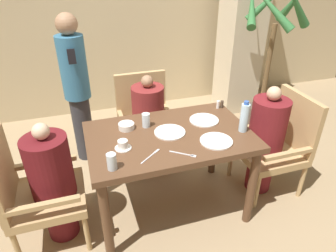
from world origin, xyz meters
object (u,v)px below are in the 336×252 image
chair_left_side (32,190)px  diner_in_right_chair (265,140)px  chair_right_side (278,142)px  diner_in_left_chair (53,182)px  chair_far_side (145,118)px  bowl_small (126,126)px  glass_tall_near (112,162)px  diner_in_far_chair (149,122)px  teacup_with_saucer (123,145)px  plate_main_right (204,120)px  glass_tall_mid (146,120)px  potted_palm (267,67)px  water_bottle (244,117)px  standing_host (77,87)px  plate_dessert_center (170,132)px  plate_main_left (216,141)px

chair_left_side → diner_in_right_chair: 1.99m
chair_right_side → diner_in_left_chair: bearing=180.0°
chair_far_side → bowl_small: bearing=-115.3°
diner_in_right_chair → glass_tall_near: size_ratio=9.14×
diner_in_far_chair → diner_in_right_chair: diner_in_right_chair is taller
teacup_with_saucer → plate_main_right: bearing=15.7°
diner_in_right_chair → glass_tall_mid: 1.11m
chair_left_side → diner_in_far_chair: (1.07, 0.68, 0.03)m
bowl_small → glass_tall_mid: glass_tall_mid is taller
chair_far_side → potted_palm: (1.57, 0.19, 0.35)m
glass_tall_near → water_bottle: bearing=9.2°
chair_right_side → plate_main_right: size_ratio=3.83×
potted_palm → water_bottle: size_ratio=7.23×
diner_in_left_chair → water_bottle: size_ratio=3.97×
plate_main_right → chair_left_side: bearing=-175.3°
chair_right_side → glass_tall_mid: size_ratio=8.14×
diner_in_right_chair → glass_tall_near: bearing=-167.9°
chair_right_side → water_bottle: 0.65m
glass_tall_mid → water_bottle: bearing=-23.0°
chair_right_side → water_bottle: water_bottle is taller
chair_right_side → potted_palm: 1.19m
diner_in_far_chair → standing_host: standing_host is taller
diner_in_right_chair → bowl_small: size_ratio=8.28×
chair_far_side → chair_right_side: (1.07, -0.84, 0.00)m
plate_dessert_center → bowl_small: bowl_small is taller
teacup_with_saucer → glass_tall_near: glass_tall_near is taller
water_bottle → glass_tall_mid: (-0.72, 0.30, -0.06)m
bowl_small → standing_host: bearing=111.1°
glass_tall_mid → chair_right_side: bearing=-8.1°
diner_in_right_chair → chair_left_side: bearing=-180.0°
standing_host → plate_main_left: (0.94, -1.27, -0.06)m
chair_right_side → diner_in_right_chair: size_ratio=0.89×
chair_far_side → bowl_small: 0.78m
chair_left_side → glass_tall_near: size_ratio=8.14×
diner_in_left_chair → chair_left_side: bearing=-180.0°
diner_in_far_chair → standing_host: size_ratio=0.66×
diner_in_left_chair → plate_main_right: 1.29m
chair_right_side → glass_tall_mid: chair_right_side is taller
potted_palm → water_bottle: 1.53m
plate_main_left → bowl_small: bearing=146.5°
potted_palm → glass_tall_mid: (-1.71, -0.85, -0.00)m
plate_main_left → teacup_with_saucer: (-0.69, 0.13, 0.02)m
glass_tall_near → diner_in_right_chair: bearing=12.1°
chair_right_side → plate_main_right: (-0.72, 0.12, 0.29)m
water_bottle → glass_tall_near: (-1.07, -0.17, -0.06)m
chair_right_side → plate_main_left: chair_right_side is taller
bowl_small → water_bottle: 0.94m
chair_far_side → chair_left_side: bearing=-141.9°
chair_far_side → teacup_with_saucer: chair_far_side is taller
standing_host → plate_main_left: bearing=-53.5°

